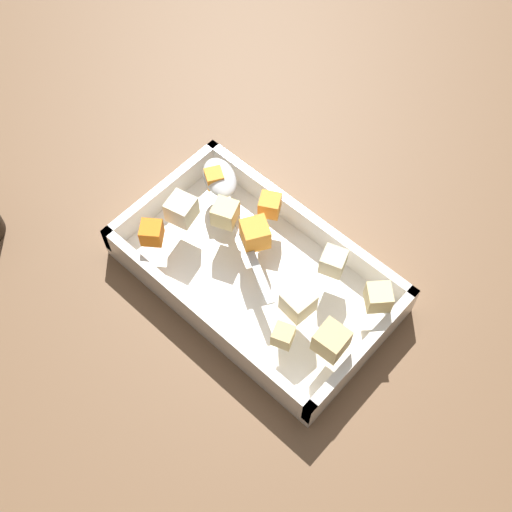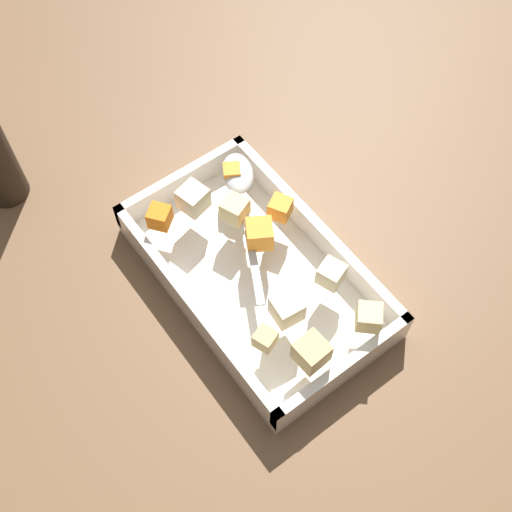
% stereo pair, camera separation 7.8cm
% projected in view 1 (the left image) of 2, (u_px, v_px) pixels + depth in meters
% --- Properties ---
extents(ground_plane, '(4.00, 4.00, 0.00)m').
position_uv_depth(ground_plane, '(240.00, 282.00, 0.86)').
color(ground_plane, brown).
extents(baking_dish, '(0.35, 0.20, 0.05)m').
position_uv_depth(baking_dish, '(256.00, 275.00, 0.85)').
color(baking_dish, white).
rests_on(baking_dish, ground_plane).
extents(carrot_chunk_far_right, '(0.04, 0.04, 0.03)m').
position_uv_depth(carrot_chunk_far_right, '(270.00, 205.00, 0.84)').
color(carrot_chunk_far_right, orange).
rests_on(carrot_chunk_far_right, baking_dish).
extents(carrot_chunk_far_left, '(0.04, 0.04, 0.03)m').
position_uv_depth(carrot_chunk_far_left, '(255.00, 234.00, 0.82)').
color(carrot_chunk_far_left, orange).
rests_on(carrot_chunk_far_left, baking_dish).
extents(carrot_chunk_mid_left, '(0.04, 0.04, 0.03)m').
position_uv_depth(carrot_chunk_mid_left, '(152.00, 233.00, 0.82)').
color(carrot_chunk_mid_left, orange).
rests_on(carrot_chunk_mid_left, baking_dish).
extents(carrot_chunk_back_center, '(0.03, 0.03, 0.02)m').
position_uv_depth(carrot_chunk_back_center, '(214.00, 178.00, 0.87)').
color(carrot_chunk_back_center, orange).
rests_on(carrot_chunk_back_center, baking_dish).
extents(potato_chunk_under_handle, '(0.03, 0.03, 0.02)m').
position_uv_depth(potato_chunk_under_handle, '(283.00, 336.00, 0.75)').
color(potato_chunk_under_handle, tan).
rests_on(potato_chunk_under_handle, baking_dish).
extents(potato_chunk_heap_top, '(0.04, 0.04, 0.03)m').
position_uv_depth(potato_chunk_heap_top, '(331.00, 341.00, 0.74)').
color(potato_chunk_heap_top, tan).
rests_on(potato_chunk_heap_top, baking_dish).
extents(potato_chunk_near_right, '(0.04, 0.04, 0.03)m').
position_uv_depth(potato_chunk_near_right, '(225.00, 213.00, 0.83)').
color(potato_chunk_near_right, '#E0CC89').
rests_on(potato_chunk_near_right, baking_dish).
extents(potato_chunk_corner_ne, '(0.04, 0.04, 0.03)m').
position_uv_depth(potato_chunk_corner_ne, '(378.00, 297.00, 0.77)').
color(potato_chunk_corner_ne, '#E0CC89').
rests_on(potato_chunk_corner_ne, baking_dish).
extents(potato_chunk_corner_sw, '(0.04, 0.04, 0.03)m').
position_uv_depth(potato_chunk_corner_sw, '(333.00, 261.00, 0.80)').
color(potato_chunk_corner_sw, beige).
rests_on(potato_chunk_corner_sw, baking_dish).
extents(potato_chunk_near_spoon, '(0.04, 0.04, 0.03)m').
position_uv_depth(potato_chunk_near_spoon, '(299.00, 301.00, 0.77)').
color(potato_chunk_near_spoon, beige).
rests_on(potato_chunk_near_spoon, baking_dish).
extents(potato_chunk_rim_edge, '(0.04, 0.04, 0.03)m').
position_uv_depth(potato_chunk_rim_edge, '(182.00, 209.00, 0.83)').
color(potato_chunk_rim_edge, beige).
rests_on(potato_chunk_rim_edge, baking_dish).
extents(serving_spoon, '(0.21, 0.13, 0.02)m').
position_uv_depth(serving_spoon, '(223.00, 186.00, 0.86)').
color(serving_spoon, silver).
rests_on(serving_spoon, baking_dish).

